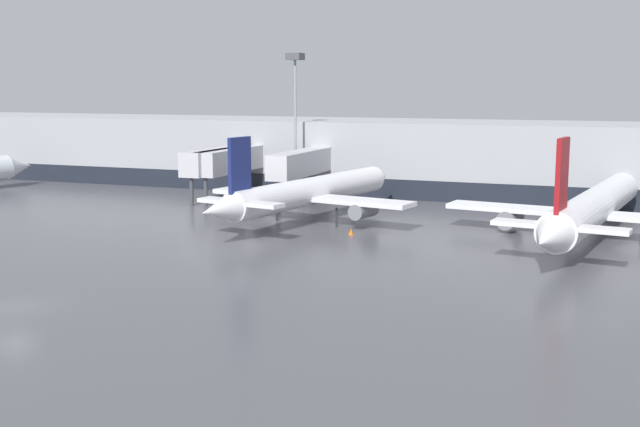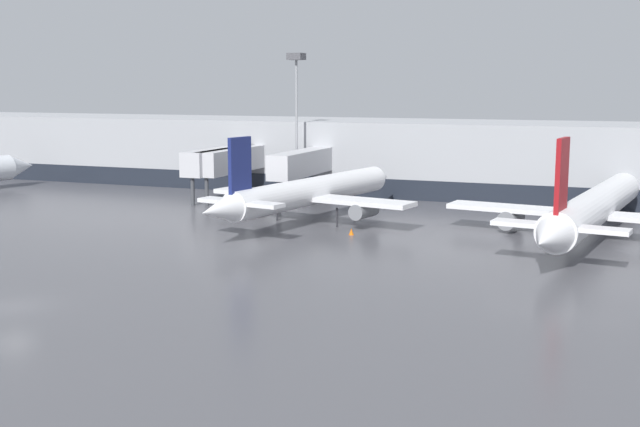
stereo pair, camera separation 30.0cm
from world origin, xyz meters
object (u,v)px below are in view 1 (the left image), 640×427
(parked_jet_0, at_px, (308,192))
(parked_jet_2, at_px, (593,208))
(apron_light_mast_1, at_px, (295,83))
(traffic_cone_0, at_px, (351,232))

(parked_jet_0, bearing_deg, parked_jet_2, -75.77)
(parked_jet_2, distance_m, apron_light_mast_1, 39.28)
(parked_jet_2, height_order, apron_light_mast_1, apron_light_mast_1)
(parked_jet_0, height_order, apron_light_mast_1, apron_light_mast_1)
(parked_jet_0, relative_size, traffic_cone_0, 55.65)
(traffic_cone_0, distance_m, apron_light_mast_1, 28.58)
(parked_jet_0, height_order, traffic_cone_0, parked_jet_0)
(parked_jet_0, xyz_separation_m, parked_jet_2, (26.49, 1.56, -0.33))
(parked_jet_0, distance_m, traffic_cone_0, 8.03)
(parked_jet_2, bearing_deg, traffic_cone_0, 114.51)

